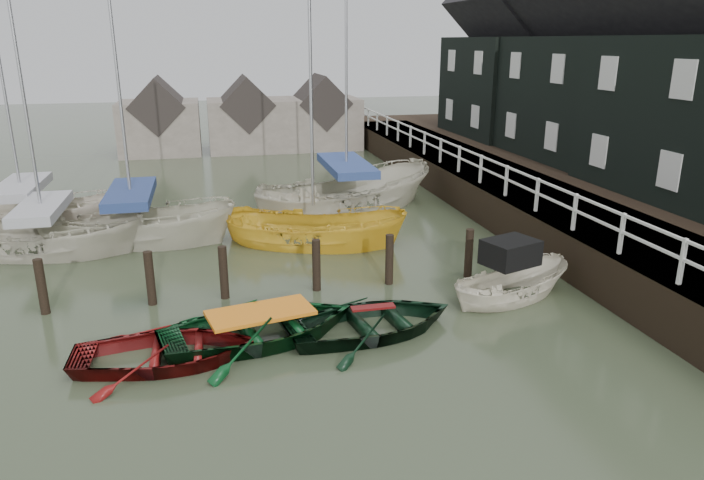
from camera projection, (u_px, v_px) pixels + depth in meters
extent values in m
plane|color=#303A25|center=(286.00, 346.00, 13.66)|extent=(120.00, 120.00, 0.00)
cube|color=black|center=(494.00, 173.00, 24.55)|extent=(3.00, 32.00, 0.20)
cube|color=silver|center=(460.00, 147.00, 23.91)|extent=(0.06, 32.00, 0.06)
cube|color=silver|center=(459.00, 158.00, 24.04)|extent=(0.06, 32.00, 0.06)
cube|color=black|center=(614.00, 200.00, 26.16)|extent=(14.00, 38.00, 1.50)
cube|color=black|center=(597.00, 98.00, 26.80)|extent=(6.00, 7.00, 5.00)
cube|color=black|center=(519.00, 86.00, 33.29)|extent=(6.40, 7.00, 5.00)
cube|color=black|center=(526.00, 1.00, 32.00)|extent=(6.52, 7.14, 6.52)
cylinder|color=black|center=(43.00, 294.00, 15.12)|extent=(0.22, 0.22, 1.80)
cylinder|color=black|center=(151.00, 286.00, 15.65)|extent=(0.22, 0.22, 1.80)
cylinder|color=black|center=(224.00, 280.00, 16.04)|extent=(0.22, 0.22, 1.80)
cylinder|color=black|center=(317.00, 272.00, 16.55)|extent=(0.22, 0.22, 1.80)
cylinder|color=black|center=(389.00, 266.00, 16.98)|extent=(0.22, 0.22, 1.80)
cylinder|color=black|center=(468.00, 260.00, 17.47)|extent=(0.22, 0.22, 1.80)
cube|color=#665B51|center=(160.00, 127.00, 36.48)|extent=(4.50, 4.00, 3.00)
cube|color=#282321|center=(158.00, 105.00, 36.09)|extent=(3.18, 4.08, 3.18)
cube|color=#665B51|center=(247.00, 125.00, 37.55)|extent=(4.50, 4.00, 3.00)
cube|color=#282321|center=(246.00, 103.00, 37.16)|extent=(3.18, 4.08, 3.18)
cube|color=#665B51|center=(321.00, 123.00, 38.52)|extent=(4.50, 4.00, 3.00)
cube|color=#282321|center=(320.00, 101.00, 38.12)|extent=(3.18, 4.08, 3.18)
imported|color=#610E0D|center=(169.00, 362.00, 12.96)|extent=(3.86, 2.79, 0.79)
imported|color=#083215|center=(262.00, 340.00, 13.93)|extent=(4.95, 3.98, 0.91)
imported|color=black|center=(373.00, 332.00, 14.28)|extent=(4.39, 3.45, 0.82)
imported|color=beige|center=(510.00, 298.00, 16.20)|extent=(3.94, 2.51, 1.42)
cube|color=black|center=(510.00, 252.00, 16.03)|extent=(1.55, 1.37, 0.65)
imported|color=beige|center=(48.00, 253.00, 19.63)|extent=(6.58, 3.62, 2.40)
cylinder|color=#B2B2B7|center=(19.00, 69.00, 17.94)|extent=(0.10, 0.10, 8.50)
cube|color=#9B9BA0|center=(41.00, 208.00, 19.20)|extent=(3.61, 1.95, 0.30)
imported|color=beige|center=(136.00, 240.00, 20.84)|extent=(7.39, 4.65, 2.68)
cylinder|color=#B2B2B7|center=(116.00, 66.00, 19.14)|extent=(0.10, 0.10, 8.24)
cube|color=navy|center=(130.00, 194.00, 20.36)|extent=(4.05, 2.51, 0.30)
imported|color=gold|center=(314.00, 244.00, 20.51)|extent=(6.46, 4.40, 2.34)
cylinder|color=#B2B2B7|center=(310.00, 66.00, 18.81)|extent=(0.10, 0.10, 8.62)
imported|color=#BCB6A0|center=(347.00, 210.00, 24.56)|extent=(8.31, 5.37, 3.01)
cylinder|color=#B2B2B7|center=(346.00, 25.00, 22.48)|extent=(0.10, 0.10, 10.40)
cube|color=navy|center=(346.00, 165.00, 24.02)|extent=(4.55, 2.90, 0.30)
imported|color=beige|center=(27.00, 230.00, 21.96)|extent=(7.12, 4.34, 2.58)
cylinder|color=#B2B2B7|center=(0.00, 64.00, 20.25)|extent=(0.10, 0.10, 8.39)
cube|color=#9A9A9F|center=(20.00, 187.00, 21.49)|extent=(3.90, 2.34, 0.30)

